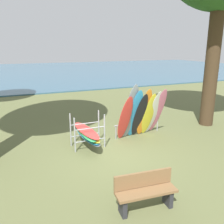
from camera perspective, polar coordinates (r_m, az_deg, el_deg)
The scene contains 5 objects.
ground_plane at distance 8.52m, azimuth 1.63°, elevation -9.56°, with size 80.00×80.00×0.00m, color #60663D.
lake_water at distance 37.32m, azimuth -18.41°, elevation 9.06°, with size 80.00×36.00×0.10m, color #38607A.
leaning_board_pile at distance 9.63m, azimuth 7.07°, elevation -0.46°, with size 2.22×1.09×2.28m.
board_storage_rack at distance 8.85m, azimuth -5.90°, elevation -5.00°, with size 1.15×2.13×1.25m.
park_bench at distance 5.72m, azimuth 7.88°, elevation -17.96°, with size 1.43×0.54×0.85m.
Camera 1 is at (-3.28, -7.00, 3.57)m, focal length 38.55 mm.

